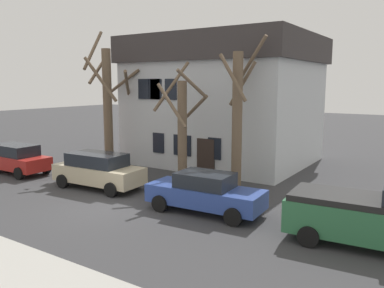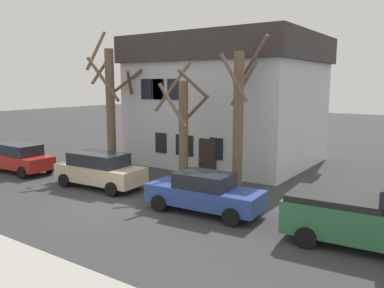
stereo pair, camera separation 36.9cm
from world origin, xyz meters
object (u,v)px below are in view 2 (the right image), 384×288
Objects in this scene: building_main at (228,100)px; pickup_truck_green at (378,219)px; tree_bare_mid at (183,127)px; tree_bare_far at (239,116)px; tree_bare_near at (111,103)px; bicycle_leaning at (109,171)px; car_red_wagon at (20,158)px; car_blue_sedan at (204,193)px; car_beige_wagon at (100,170)px.

pickup_truck_green is (10.87, -9.84, -3.07)m from building_main.
tree_bare_far is (2.61, 0.96, 0.60)m from tree_bare_mid.
tree_bare_near is 4.97× the size of bicycle_leaning.
pickup_truck_green reaches higher than car_red_wagon.
car_blue_sedan is at bearing -81.32° from tree_bare_far.
pickup_truck_green reaches higher than car_blue_sedan.
pickup_truck_green is at bearing -17.67° from tree_bare_mid.
tree_bare_far is at bearing 98.68° from car_blue_sedan.
pickup_truck_green is at bearing 0.04° from car_red_wagon.
tree_bare_mid is 2.85m from tree_bare_far.
tree_bare_near is 1.46× the size of pickup_truck_green.
building_main is at bearing 123.68° from tree_bare_far.
tree_bare_far is at bearing 15.74° from bicycle_leaning.
tree_bare_mid is at bearing 18.02° from car_red_wagon.
car_beige_wagon is 6.35m from car_blue_sedan.
tree_bare_far is at bearing 150.08° from pickup_truck_green.
car_blue_sedan is 0.85× the size of pickup_truck_green.
tree_bare_near is 6.07m from tree_bare_mid.
bicycle_leaning is at bearing 164.76° from car_blue_sedan.
car_red_wagon is 0.89× the size of car_beige_wagon.
building_main reaches higher than bicycle_leaning.
building_main is 13.20m from car_red_wagon.
building_main is 1.77× the size of tree_bare_mid.
car_red_wagon is 0.75× the size of pickup_truck_green.
tree_bare_near reaches higher than tree_bare_mid.
tree_bare_mid reaches higher than bicycle_leaning.
building_main is 7.57m from tree_bare_near.
tree_bare_near is 8.55m from tree_bare_far.
tree_bare_near is 1.32× the size of tree_bare_mid.
car_blue_sedan is at bearing 0.03° from car_red_wagon.
tree_bare_mid is at bearing 136.45° from car_blue_sedan.
tree_bare_far is 1.53× the size of car_blue_sedan.
tree_bare_mid is 3.77× the size of bicycle_leaning.
car_blue_sedan is (12.66, 0.01, -0.05)m from car_red_wagon.
pickup_truck_green is (15.53, -3.88, -2.96)m from tree_bare_near.
car_red_wagon is 12.66m from car_blue_sedan.
tree_bare_mid is 1.30× the size of car_blue_sedan.
building_main is 1.50× the size of tree_bare_far.
building_main is 2.35× the size of car_beige_wagon.
building_main is 10.24m from car_beige_wagon.
bicycle_leaning is (5.08, 2.07, -0.50)m from car_red_wagon.
tree_bare_near is 1.75× the size of car_beige_wagon.
tree_bare_mid reaches higher than pickup_truck_green.
tree_bare_far is at bearing 0.96° from tree_bare_near.
car_beige_wagon reaches higher than bicycle_leaning.
car_beige_wagon is at bearing -55.02° from bicycle_leaning.
building_main is at bearing 137.83° from pickup_truck_green.
tree_bare_far is 4.94m from car_blue_sedan.
car_beige_wagon is 2.22m from bicycle_leaning.
car_blue_sedan is (6.35, -0.30, -0.09)m from car_beige_wagon.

